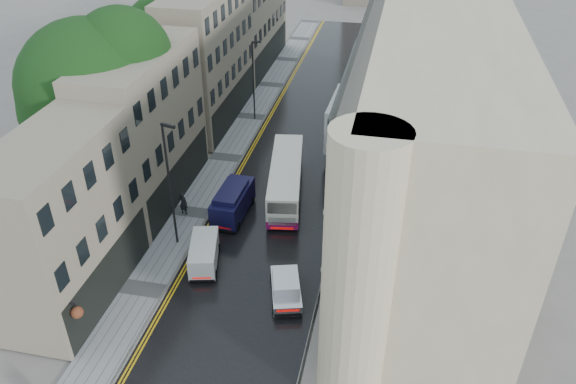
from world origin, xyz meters
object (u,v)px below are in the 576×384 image
at_px(tree_near, 95,113).
at_px(silver_hatchback, 274,304).
at_px(navy_van, 213,212).
at_px(lamp_post_near, 170,186).
at_px(white_lorry, 329,129).
at_px(cream_bus, 269,199).
at_px(pedestrian, 183,203).
at_px(tree_far, 172,60).
at_px(white_van, 190,268).
at_px(lamp_post_far, 253,82).

height_order(tree_near, silver_hatchback, tree_near).
xyz_separation_m(navy_van, lamp_post_near, (-1.80, -2.33, 3.27)).
bearing_deg(silver_hatchback, white_lorry, 73.43).
distance_m(cream_bus, lamp_post_near, 7.61).
bearing_deg(navy_van, pedestrian, 162.56).
height_order(tree_far, white_van, tree_far).
bearing_deg(navy_van, lamp_post_near, -125.54).
relative_size(cream_bus, lamp_post_far, 1.30).
distance_m(tree_near, white_lorry, 18.63).
height_order(white_van, lamp_post_far, lamp_post_far).
height_order(white_lorry, pedestrian, white_lorry).
distance_m(tree_near, pedestrian, 8.65).
xyz_separation_m(silver_hatchback, pedestrian, (-8.55, 8.21, 0.29)).
height_order(white_lorry, silver_hatchback, white_lorry).
distance_m(silver_hatchback, pedestrian, 11.85).
relative_size(tree_near, white_van, 3.70).
height_order(silver_hatchback, white_van, white_van).
bearing_deg(pedestrian, white_van, 122.43).
relative_size(cream_bus, navy_van, 2.07).
height_order(cream_bus, lamp_post_far, lamp_post_far).
relative_size(silver_hatchback, pedestrian, 2.10).
bearing_deg(navy_van, white_van, -84.46).
bearing_deg(white_van, navy_van, 79.51).
relative_size(tree_near, silver_hatchback, 3.72).
height_order(silver_hatchback, navy_van, navy_van).
bearing_deg(tree_near, navy_van, -12.99).
xyz_separation_m(cream_bus, pedestrian, (-6.00, -1.27, -0.33)).
bearing_deg(lamp_post_far, pedestrian, -114.01).
xyz_separation_m(white_lorry, lamp_post_far, (-7.90, 5.26, 1.50)).
distance_m(white_lorry, lamp_post_near, 16.64).
xyz_separation_m(cream_bus, lamp_post_near, (-5.27, -4.50, 3.14)).
relative_size(tree_far, pedestrian, 6.99).
bearing_deg(lamp_post_near, silver_hatchback, -17.67).
xyz_separation_m(white_lorry, pedestrian, (-8.79, -11.17, -1.34)).
bearing_deg(white_lorry, lamp_post_near, -117.19).
bearing_deg(tree_far, lamp_post_far, 18.85).
bearing_deg(cream_bus, pedestrian, -177.06).
distance_m(tree_near, lamp_post_far, 17.16).
xyz_separation_m(tree_near, silver_hatchback, (14.74, -9.32, -6.22)).
bearing_deg(silver_hatchback, pedestrian, 120.31).
height_order(tree_far, white_lorry, tree_far).
bearing_deg(silver_hatchback, lamp_post_far, 91.43).
xyz_separation_m(tree_far, navy_van, (8.43, -15.01, -5.01)).
bearing_deg(navy_van, silver_hatchback, -48.30).
bearing_deg(cream_bus, tree_near, 171.76).
height_order(silver_hatchback, lamp_post_far, lamp_post_far).
bearing_deg(tree_far, white_lorry, -11.32).
height_order(tree_near, pedestrian, tree_near).
xyz_separation_m(tree_near, lamp_post_near, (6.92, -4.34, -2.46)).
relative_size(silver_hatchback, lamp_post_near, 0.43).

